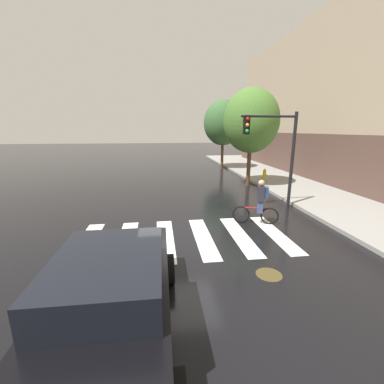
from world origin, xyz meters
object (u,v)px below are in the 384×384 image
(street_tree_near, at_px, (251,121))
(street_tree_mid, at_px, (223,123))
(cyclist, at_px, (259,202))
(manhole_cover, at_px, (269,274))
(sedan_near, at_px, (112,295))
(fire_hydrant, at_px, (264,175))
(traffic_light_near, at_px, (276,144))

(street_tree_near, height_order, street_tree_mid, street_tree_mid)
(cyclist, bearing_deg, street_tree_mid, 81.74)
(street_tree_near, xyz_separation_m, street_tree_mid, (0.09, 7.09, 0.06))
(manhole_cover, bearing_deg, sedan_near, -156.52)
(manhole_cover, distance_m, fire_hydrant, 11.46)
(manhole_cover, bearing_deg, street_tree_mid, 79.87)
(fire_hydrant, bearing_deg, street_tree_mid, 102.03)
(fire_hydrant, distance_m, street_tree_near, 3.80)
(sedan_near, bearing_deg, street_tree_mid, 70.64)
(sedan_near, xyz_separation_m, street_tree_mid, (6.44, 18.34, 3.20))
(manhole_cover, bearing_deg, fire_hydrant, 67.67)
(manhole_cover, distance_m, street_tree_mid, 17.59)
(cyclist, relative_size, street_tree_near, 0.29)
(manhole_cover, distance_m, sedan_near, 3.83)
(traffic_light_near, distance_m, street_tree_near, 4.76)
(manhole_cover, relative_size, sedan_near, 0.14)
(sedan_near, xyz_separation_m, fire_hydrant, (7.78, 12.08, -0.29))
(fire_hydrant, height_order, street_tree_mid, street_tree_mid)
(traffic_light_near, bearing_deg, street_tree_near, 83.16)
(manhole_cover, height_order, street_tree_near, street_tree_near)
(sedan_near, xyz_separation_m, street_tree_near, (6.35, 11.25, 3.14))
(street_tree_near, bearing_deg, sedan_near, -119.45)
(street_tree_mid, bearing_deg, cyclist, -98.26)
(sedan_near, height_order, cyclist, cyclist)
(cyclist, relative_size, fire_hydrant, 2.17)
(sedan_near, relative_size, traffic_light_near, 1.10)
(manhole_cover, relative_size, street_tree_near, 0.11)
(sedan_near, distance_m, fire_hydrant, 14.37)
(fire_hydrant, xyz_separation_m, street_tree_mid, (-1.34, 6.27, 3.49))
(manhole_cover, xyz_separation_m, cyclist, (1.05, 3.36, 0.84))
(sedan_near, bearing_deg, cyclist, 47.26)
(cyclist, distance_m, traffic_light_near, 3.00)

